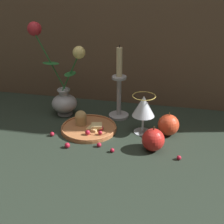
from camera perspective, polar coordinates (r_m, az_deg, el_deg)
The scene contains 12 objects.
ground_plane at distance 1.16m, azimuth -0.42°, elevation -3.68°, with size 2.40×2.40×0.00m, color #232D23.
vase at distance 1.28m, azimuth -9.18°, elevation 4.24°, with size 0.24×0.10×0.37m.
plate_with_pastries at distance 1.18m, azimuth -4.46°, elevation -2.64°, with size 0.21×0.21×0.07m.
wine_glass at distance 1.12m, azimuth 5.79°, elevation 0.89°, with size 0.08×0.08×0.15m.
candlestick at distance 1.23m, azimuth 1.29°, elevation 3.91°, with size 0.08×0.08×0.30m.
apple_beside_vase at distance 1.15m, azimuth 10.28°, elevation -2.34°, with size 0.08×0.08×0.09m.
apple_near_glass at distance 1.05m, azimuth 7.54°, elevation -5.06°, with size 0.08×0.08×0.09m.
berry_near_plate at distance 1.15m, azimuth -10.90°, elevation -3.98°, with size 0.02×0.02×0.02m, color #AD192D.
berry_front_center at distance 1.08m, azimuth -8.18°, elevation -6.06°, with size 0.02×0.02×0.02m, color #AD192D.
berry_by_glass_stem at distance 1.07m, azimuth -2.39°, elevation -6.02°, with size 0.02×0.02×0.02m, color #AD192D.
berry_under_candlestick at distance 1.03m, azimuth 12.15°, elevation -8.17°, with size 0.01×0.01×0.01m, color #AD192D.
berry_far_right at distance 1.04m, azimuth 0.05°, elevation -7.02°, with size 0.01×0.01×0.01m, color #AD192D.
Camera 1 is at (0.22, -0.99, 0.57)m, focal length 50.00 mm.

